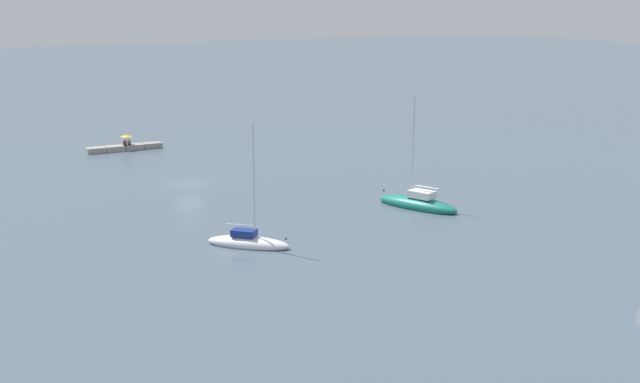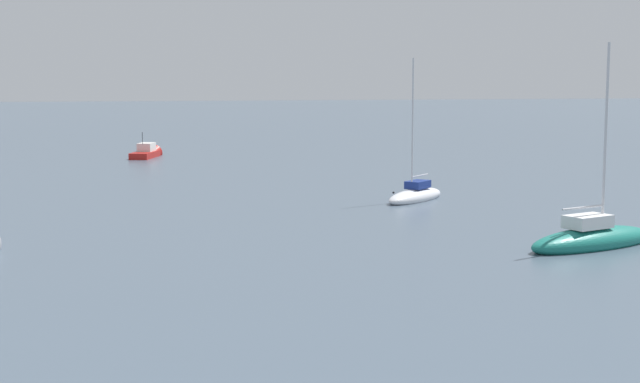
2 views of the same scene
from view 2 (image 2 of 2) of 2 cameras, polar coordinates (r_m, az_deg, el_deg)
The scene contains 3 objects.
sailboat_white_near at distance 63.01m, azimuth 5.88°, elevation -0.24°, with size 5.88×5.96×9.85m.
sailboat_teal_far at distance 47.66m, azimuth 16.37°, elevation -2.81°, with size 4.98×8.37×10.39m.
motorboat_red_mid at distance 97.43m, azimuth -10.53°, elevation 2.30°, with size 6.25×3.54×3.35m.
Camera 2 is at (-55.57, 41.85, 8.42)m, focal length 52.15 mm.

